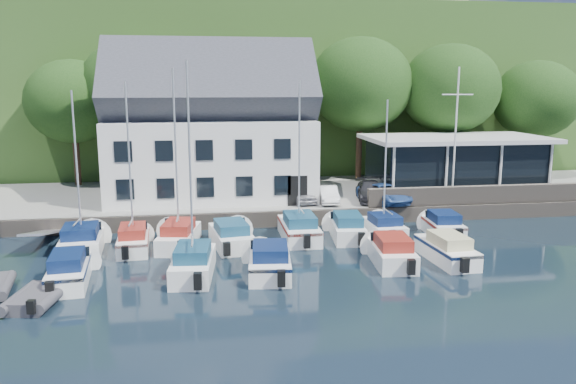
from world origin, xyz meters
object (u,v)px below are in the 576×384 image
boat_r1_2 (176,167)px  boat_r2_3 (391,249)px  club_pavilion (454,164)px  boat_r1_3 (231,233)px  boat_r2_4 (447,247)px  flagpole (455,135)px  boat_r1_1 (130,172)px  car_dgrey (370,191)px  boat_r2_1 (190,177)px  boat_r1_6 (385,168)px  boat_r1_0 (77,166)px  dinghy_1 (36,296)px  boat_r1_5 (347,225)px  car_white (328,194)px  boat_r2_2 (270,258)px  car_silver (301,193)px  boat_r1_7 (442,223)px  harbor_building (211,136)px  boat_r1_4 (299,159)px  boat_r2_0 (69,267)px  car_blue (385,193)px

boat_r1_2 → boat_r2_3: size_ratio=1.50×
club_pavilion → boat_r1_3: 19.46m
boat_r2_3 → boat_r2_4: boat_r2_3 is taller
flagpole → boat_r1_1: flagpole is taller
boat_r1_3 → car_dgrey: bearing=24.3°
boat_r1_2 → boat_r2_1: bearing=-70.7°
boat_r1_2 → boat_r1_6: 12.00m
boat_r1_0 → dinghy_1: bearing=-98.2°
boat_r1_5 → car_white: bearing=95.1°
boat_r2_2 → dinghy_1: bearing=-160.7°
boat_r1_5 → boat_r2_4: bearing=-46.2°
boat_r1_3 → car_silver: bearing=43.7°
boat_r1_2 → car_dgrey: bearing=34.5°
boat_r1_0 → boat_r1_3: bearing=-5.8°
boat_r2_1 → boat_r1_7: bearing=24.9°
boat_r1_3 → boat_r1_6: (9.10, 0.84, 3.39)m
harbor_building → flagpole: size_ratio=1.59×
car_dgrey → boat_r1_3: 11.83m
flagpole → boat_r1_5: bearing=-151.9°
boat_r1_4 → boat_r1_5: boat_r1_4 is taller
car_silver → boat_r1_0: (-13.06, -6.44, 3.08)m
boat_r1_2 → boat_r1_0: bearing=-166.4°
car_white → boat_r1_4: boat_r1_4 is taller
boat_r1_5 → boat_r1_2: bearing=-172.5°
car_white → boat_r2_4: size_ratio=0.55×
car_white → car_dgrey: (3.06, 0.30, 0.09)m
boat_r1_4 → dinghy_1: bearing=-146.4°
boat_r1_4 → boat_r1_6: (5.11, -0.05, -0.62)m
boat_r1_4 → boat_r2_3: 7.59m
car_white → boat_r1_1: (-12.19, -5.99, 2.73)m
boat_r1_1 → boat_r2_3: size_ratio=1.43×
car_silver → car_white: 1.87m
boat_r2_0 → boat_r2_3: bearing=-3.8°
car_dgrey → boat_r1_1: (-15.25, -6.29, 2.64)m
flagpole → boat_r1_7: size_ratio=1.73×
flagpole → boat_r1_6: flagpole is taller
car_blue → boat_r1_4: boat_r1_4 is taller
boat_r1_2 → boat_r1_5: size_ratio=1.48×
car_silver → boat_r2_4: car_silver is taller
car_white → dinghy_1: (-15.23, -13.36, -1.18)m
boat_r1_3 → boat_r2_1: bearing=-121.7°
car_silver → boat_r1_6: bearing=-63.0°
dinghy_1 → club_pavilion: bearing=41.4°
club_pavilion → boat_r2_2: bearing=-138.3°
boat_r1_6 → boat_r2_1: size_ratio=0.87×
harbor_building → car_silver: 7.58m
boat_r1_1 → boat_r2_4: 17.05m
boat_r1_2 → boat_r2_1: 5.16m
boat_r1_0 → boat_r2_1: (5.99, -4.72, 0.05)m
car_dgrey → boat_r2_4: bearing=-75.3°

